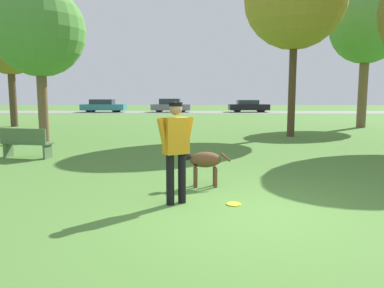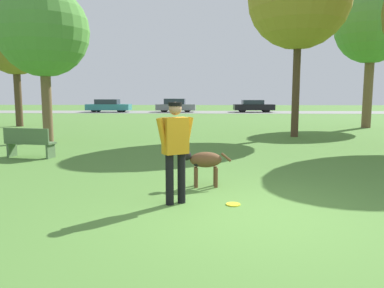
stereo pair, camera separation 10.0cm
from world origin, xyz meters
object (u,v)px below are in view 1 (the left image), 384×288
at_px(tree_far_right, 366,28).
at_px(tree_near_left, 39,31).
at_px(parked_car_teal, 103,106).
at_px(dog, 203,161).
at_px(park_bench, 26,142).
at_px(person, 176,145).
at_px(tree_far_left, 10,45).
at_px(parked_car_grey, 171,106).
at_px(frisbee, 234,204).
at_px(parked_car_black, 248,106).

bearing_deg(tree_far_right, tree_near_left, -155.12).
bearing_deg(parked_car_teal, dog, -71.79).
bearing_deg(parked_car_teal, park_bench, -79.31).
distance_m(person, tree_far_left, 18.08).
bearing_deg(parked_car_grey, person, -83.58).
height_order(tree_far_left, parked_car_teal, tree_far_left).
bearing_deg(frisbee, dog, 112.46).
bearing_deg(dog, tree_far_right, -127.50).
bearing_deg(dog, parked_car_black, -103.44).
bearing_deg(parked_car_black, tree_near_left, -115.44).
height_order(person, tree_far_left, tree_far_left).
distance_m(person, parked_car_teal, 33.50).
bearing_deg(parked_car_teal, frisbee, -71.62).
relative_size(parked_car_black, park_bench, 2.82).
xyz_separation_m(tree_far_right, parked_car_teal, (-18.64, 17.53, -4.57)).
height_order(dog, frisbee, dog).
height_order(dog, parked_car_teal, parked_car_teal).
xyz_separation_m(dog, park_bench, (-4.91, 3.12, -0.04)).
height_order(parked_car_teal, park_bench, parked_car_teal).
bearing_deg(tree_near_left, frisbee, -50.96).
bearing_deg(tree_far_right, dog, -122.64).
xyz_separation_m(parked_car_teal, park_bench, (5.15, -27.81, -0.19)).
xyz_separation_m(dog, tree_near_left, (-5.90, 6.69, 3.52)).
relative_size(person, parked_car_black, 0.40).
xyz_separation_m(tree_far_right, park_bench, (-13.49, -10.29, -4.76)).
bearing_deg(park_bench, tree_near_left, -63.89).
bearing_deg(parked_car_grey, parked_car_black, 2.78).
relative_size(tree_far_left, parked_car_teal, 1.39).
xyz_separation_m(tree_far_right, parked_car_grey, (-11.78, 17.83, -4.55)).
xyz_separation_m(person, parked_car_grey, (-2.76, 32.39, -0.30)).
bearing_deg(dog, parked_car_grey, -89.03).
xyz_separation_m(parked_car_grey, park_bench, (-1.72, -28.12, -0.21)).
distance_m(tree_far_left, parked_car_black, 23.81).
height_order(tree_near_left, parked_car_black, tree_near_left).
bearing_deg(tree_far_left, parked_car_grey, 67.74).
bearing_deg(park_bench, person, 146.92).
height_order(person, parked_car_black, person).
distance_m(tree_near_left, park_bench, 5.14).
bearing_deg(parked_car_black, park_bench, -110.99).
bearing_deg(parked_car_black, parked_car_grey, 179.06).
distance_m(dog, parked_car_teal, 32.53).
relative_size(frisbee, tree_near_left, 0.04).
height_order(parked_car_black, park_bench, parked_car_black).
xyz_separation_m(tree_far_left, parked_car_black, (15.19, 17.93, -3.83)).
distance_m(parked_car_teal, park_bench, 28.29).
height_order(person, tree_near_left, tree_near_left).
relative_size(tree_near_left, parked_car_black, 1.39).
distance_m(tree_near_left, tree_far_left, 8.19).
height_order(tree_near_left, tree_far_right, tree_far_right).
xyz_separation_m(parked_car_grey, parked_car_black, (7.93, 0.17, -0.04)).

